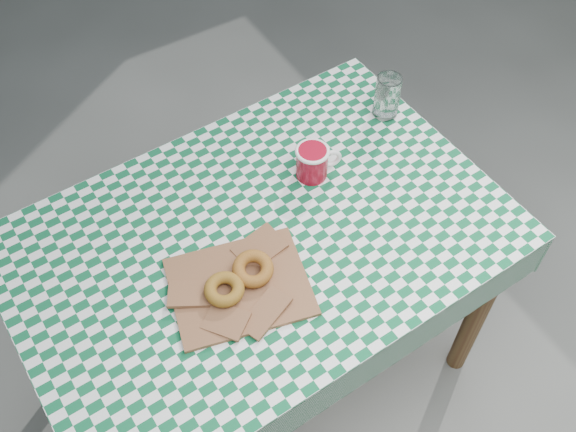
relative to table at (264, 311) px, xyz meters
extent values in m
plane|color=#4A4A46|center=(0.03, 0.09, -0.38)|extent=(60.00, 60.00, 0.00)
cube|color=brown|center=(0.00, 0.00, 0.00)|extent=(1.23, 0.84, 0.75)
cube|color=#0D5731|center=(0.00, 0.00, 0.38)|extent=(1.25, 0.87, 0.01)
cube|color=#8B5D3D|center=(-0.12, -0.11, 0.39)|extent=(0.37, 0.32, 0.02)
torus|color=#885E1C|center=(-0.16, -0.11, 0.41)|extent=(0.12, 0.12, 0.03)
torus|color=#9A631F|center=(-0.07, -0.09, 0.41)|extent=(0.13, 0.13, 0.03)
cylinder|color=silver|center=(0.53, 0.19, 0.45)|extent=(0.09, 0.09, 0.13)
camera|label=1|loc=(-0.45, -0.86, 1.72)|focal=41.41mm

